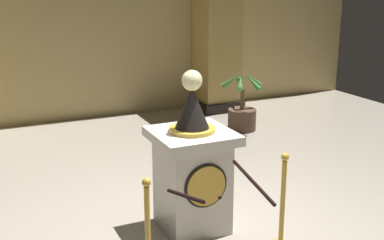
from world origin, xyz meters
TOP-DOWN VIEW (x-y plane):
  - ground_plane at (0.00, 0.00)m, footprint 12.26×12.26m
  - back_wall at (0.00, 5.21)m, footprint 12.26×0.16m
  - pedestal_clock at (-0.12, 0.12)m, footprint 0.83×0.83m
  - stanchion_far at (0.52, -0.65)m, footprint 0.24×0.24m
  - velvet_rope at (-0.20, -0.66)m, footprint 0.77×0.75m
  - column_right at (2.57, 4.71)m, footprint 0.93×0.93m
  - potted_palm_right at (2.27, 3.13)m, footprint 0.77×0.76m

SIDE VIEW (x-z plane):
  - ground_plane at x=0.00m, z-range 0.00..0.00m
  - potted_palm_right at x=2.27m, z-range -0.22..0.86m
  - stanchion_far at x=0.52m, z-range -0.15..0.87m
  - pedestal_clock at x=-0.12m, z-range -0.20..1.57m
  - velvet_rope at x=-0.20m, z-range 0.68..0.90m
  - column_right at x=2.57m, z-range -0.01..3.52m
  - back_wall at x=0.00m, z-range 0.00..3.68m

